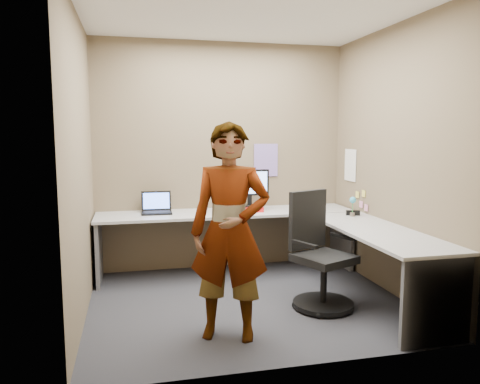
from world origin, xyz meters
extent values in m
plane|color=#222227|center=(0.00, 0.00, 0.00)|extent=(3.00, 3.00, 0.00)
plane|color=brown|center=(0.00, 1.30, 1.35)|extent=(3.00, 0.00, 3.00)
plane|color=brown|center=(1.50, 0.00, 1.35)|extent=(0.00, 2.70, 2.70)
plane|color=brown|center=(-1.50, 0.00, 1.35)|extent=(0.00, 2.70, 2.70)
plane|color=white|center=(0.00, 0.00, 2.70)|extent=(3.00, 3.00, 0.00)
cube|color=#A0A0A0|center=(0.00, 0.98, 0.71)|extent=(2.96, 0.65, 0.03)
cube|color=#A0A0A0|center=(1.18, -0.32, 0.71)|extent=(0.65, 1.91, 0.03)
cube|color=#59595B|center=(-1.44, 0.98, 0.35)|extent=(0.04, 0.60, 0.70)
cube|color=#59595B|center=(1.44, 0.98, 0.35)|extent=(0.04, 0.60, 0.70)
cube|color=#59595B|center=(1.18, -1.24, 0.35)|extent=(0.60, 0.04, 0.70)
cube|color=red|center=(0.26, 0.94, 0.76)|extent=(0.29, 0.22, 0.06)
cube|color=black|center=(0.26, 0.94, 0.79)|extent=(0.19, 0.14, 0.01)
cube|color=black|center=(0.26, 0.96, 0.86)|extent=(0.05, 0.04, 0.11)
cube|color=black|center=(0.26, 0.96, 1.06)|extent=(0.45, 0.05, 0.30)
cube|color=#81A5E0|center=(0.26, 0.94, 1.06)|extent=(0.40, 0.02, 0.25)
cube|color=black|center=(-0.80, 1.03, 0.74)|extent=(0.34, 0.25, 0.02)
cube|color=black|center=(-0.80, 1.15, 0.86)|extent=(0.34, 0.08, 0.22)
cube|color=#507BFD|center=(-0.80, 1.15, 0.86)|extent=(0.30, 0.06, 0.18)
cube|color=#B7B7BC|center=(-0.07, 0.97, 0.75)|extent=(0.12, 0.08, 0.04)
sphere|color=#B6270C|center=(-0.07, 0.96, 0.78)|extent=(0.04, 0.04, 0.04)
cone|color=white|center=(0.21, 0.79, 0.76)|extent=(0.10, 0.10, 0.06)
cube|color=black|center=(1.30, 0.43, 0.76)|extent=(0.15, 0.09, 0.05)
cylinder|color=brown|center=(1.27, 0.37, 0.75)|extent=(0.05, 0.05, 0.04)
cylinder|color=#338C3F|center=(1.27, 0.37, 0.84)|extent=(0.01, 0.01, 0.14)
sphere|color=#39A8CB|center=(1.27, 0.37, 0.91)|extent=(0.07, 0.07, 0.07)
cube|color=#846BB7|center=(0.55, 1.29, 1.30)|extent=(0.30, 0.01, 0.40)
cube|color=white|center=(1.49, 0.90, 1.25)|extent=(0.01, 0.28, 0.38)
cube|color=#F2E059|center=(1.49, 0.55, 0.95)|extent=(0.01, 0.07, 0.07)
cube|color=pink|center=(1.49, 0.60, 0.82)|extent=(0.01, 0.07, 0.07)
cube|color=pink|center=(1.49, 0.48, 0.80)|extent=(0.01, 0.07, 0.07)
cube|color=#F2E059|center=(1.49, 0.70, 0.92)|extent=(0.01, 0.07, 0.07)
cylinder|color=black|center=(0.65, -0.31, 0.04)|extent=(0.57, 0.57, 0.04)
cylinder|color=black|center=(0.65, -0.31, 0.26)|extent=(0.06, 0.06, 0.41)
cube|color=black|center=(0.65, -0.31, 0.48)|extent=(0.61, 0.61, 0.07)
cube|color=black|center=(0.56, -0.10, 0.81)|extent=(0.43, 0.22, 0.56)
cube|color=black|center=(0.42, -0.41, 0.65)|extent=(0.16, 0.30, 0.03)
cube|color=black|center=(0.89, -0.21, 0.65)|extent=(0.16, 0.30, 0.03)
imported|color=#999399|center=(-0.33, -0.71, 0.86)|extent=(0.73, 0.60, 1.72)
camera|label=1|loc=(-1.07, -4.24, 1.64)|focal=35.00mm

